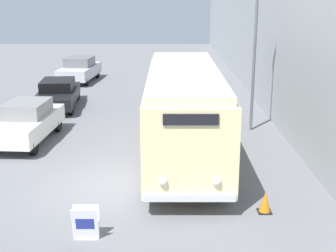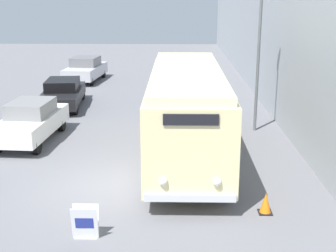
# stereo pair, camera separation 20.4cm
# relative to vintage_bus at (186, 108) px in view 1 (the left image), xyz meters

# --- Properties ---
(ground_plane) EXTENTS (80.00, 80.00, 0.00)m
(ground_plane) POSITION_rel_vintage_bus_xyz_m (-2.35, -2.69, -1.76)
(ground_plane) COLOR slate
(building_wall_right) EXTENTS (0.30, 60.00, 6.02)m
(building_wall_right) POSITION_rel_vintage_bus_xyz_m (4.27, 7.31, 1.25)
(building_wall_right) COLOR #9EA3A8
(building_wall_right) RESTS_ON ground_plane
(vintage_bus) EXTENTS (2.48, 9.45, 3.13)m
(vintage_bus) POSITION_rel_vintage_bus_xyz_m (0.00, 0.00, 0.00)
(vintage_bus) COLOR black
(vintage_bus) RESTS_ON ground_plane
(sign_board) EXTENTS (0.62, 0.31, 0.82)m
(sign_board) POSITION_rel_vintage_bus_xyz_m (-2.49, -5.73, -1.37)
(sign_board) COLOR gray
(sign_board) RESTS_ON ground_plane
(streetlamp) EXTENTS (0.36, 0.36, 6.18)m
(streetlamp) POSITION_rel_vintage_bus_xyz_m (2.95, 3.38, 2.27)
(streetlamp) COLOR #595E60
(streetlamp) RESTS_ON ground_plane
(parked_car_near) EXTENTS (2.03, 4.46, 1.58)m
(parked_car_near) POSITION_rel_vintage_bus_xyz_m (-6.01, 1.76, -0.96)
(parked_car_near) COLOR black
(parked_car_near) RESTS_ON ground_plane
(parked_car_mid) EXTENTS (2.22, 4.77, 1.39)m
(parked_car_mid) POSITION_rel_vintage_bus_xyz_m (-6.10, 7.40, -1.06)
(parked_car_mid) COLOR black
(parked_car_mid) RESTS_ON ground_plane
(parked_car_far) EXTENTS (2.31, 4.47, 1.56)m
(parked_car_far) POSITION_rel_vintage_bus_xyz_m (-6.31, 14.57, -0.98)
(parked_car_far) COLOR black
(parked_car_far) RESTS_ON ground_plane
(traffic_cone) EXTENTS (0.36, 0.36, 0.57)m
(traffic_cone) POSITION_rel_vintage_bus_xyz_m (2.01, -4.34, -1.48)
(traffic_cone) COLOR black
(traffic_cone) RESTS_ON ground_plane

